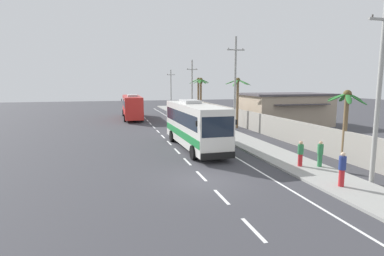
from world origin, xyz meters
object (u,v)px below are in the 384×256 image
object	(u,v)px
utility_pole_nearest	(379,90)
utility_pole_mid	(235,83)
palm_third	(346,110)
pedestrian_midwalk	(342,168)
utility_pole_distant	(171,87)
coach_bus_far_lane	(132,106)
pedestrian_far_walk	(320,153)
utility_pole_far	(192,86)
coach_bus_foreground	(194,124)
palm_nearest	(201,90)
motorcycle_beside_bus	(194,125)
palm_second	(238,93)
palm_fourth	(198,88)
roadside_building	(285,109)
pedestrian_near_kerb	(301,153)

from	to	relation	value
utility_pole_nearest	utility_pole_mid	distance (m)	19.63
utility_pole_mid	palm_third	bearing A→B (deg)	-82.34
pedestrian_midwalk	utility_pole_distant	distance (m)	59.27
pedestrian_midwalk	utility_pole_mid	world-z (taller)	utility_pole_mid
utility_pole_distant	coach_bus_far_lane	bearing A→B (deg)	-113.50
pedestrian_far_walk	utility_pole_far	world-z (taller)	utility_pole_far
coach_bus_foreground	utility_pole_nearest	distance (m)	13.68
utility_pole_far	palm_third	distance (m)	34.69
pedestrian_midwalk	palm_nearest	distance (m)	36.82
motorcycle_beside_bus	palm_second	size ratio (longest dim) A/B	0.33
utility_pole_mid	pedestrian_midwalk	bearing A→B (deg)	-96.35
palm_fourth	roadside_building	size ratio (longest dim) A/B	0.59
pedestrian_midwalk	palm_second	distance (m)	22.04
utility_pole_far	roadside_building	size ratio (longest dim) A/B	0.86
coach_bus_far_lane	utility_pole_far	size ratio (longest dim) A/B	1.29
coach_bus_far_lane	motorcycle_beside_bus	world-z (taller)	coach_bus_far_lane
palm_nearest	palm_fourth	world-z (taller)	palm_fourth
pedestrian_near_kerb	utility_pole_mid	world-z (taller)	utility_pole_mid
pedestrian_midwalk	pedestrian_near_kerb	bearing A→B (deg)	136.05
utility_pole_nearest	palm_fourth	size ratio (longest dim) A/B	1.53
utility_pole_far	palm_nearest	xyz separation A→B (m)	(0.72, -2.95, -0.62)
utility_pole_distant	palm_fourth	bearing A→B (deg)	-84.65
motorcycle_beside_bus	roadside_building	distance (m)	12.93
pedestrian_far_walk	palm_nearest	size ratio (longest dim) A/B	0.26
pedestrian_midwalk	coach_bus_foreground	bearing A→B (deg)	161.26
coach_bus_foreground	utility_pole_distant	xyz separation A→B (m)	(7.00, 47.41, 2.32)
palm_second	pedestrian_midwalk	bearing A→B (deg)	-98.59
roadside_building	pedestrian_far_walk	bearing A→B (deg)	-115.24
coach_bus_far_lane	palm_fourth	distance (m)	14.19
utility_pole_mid	pedestrian_far_walk	bearing A→B (deg)	-92.93
coach_bus_far_lane	motorcycle_beside_bus	xyz separation A→B (m)	(6.02, -13.61, -1.28)
palm_fourth	coach_bus_far_lane	bearing A→B (deg)	-151.52
palm_second	palm_fourth	bearing A→B (deg)	87.93
motorcycle_beside_bus	utility_pole_far	size ratio (longest dim) A/B	0.21
coach_bus_far_lane	palm_nearest	distance (m)	11.71
utility_pole_mid	palm_third	xyz separation A→B (m)	(2.01, -14.98, -1.85)
utility_pole_far	palm_fourth	distance (m)	2.53
pedestrian_far_walk	palm_third	world-z (taller)	palm_third
utility_pole_nearest	utility_pole_distant	bearing A→B (deg)	89.84
roadside_building	coach_bus_foreground	bearing A→B (deg)	-143.76
palm_nearest	palm_third	world-z (taller)	palm_nearest
pedestrian_near_kerb	palm_second	world-z (taller)	palm_second
motorcycle_beside_bus	roadside_building	bearing A→B (deg)	7.67
motorcycle_beside_bus	palm_third	size ratio (longest dim) A/B	0.40
pedestrian_midwalk	palm_nearest	size ratio (longest dim) A/B	0.29
palm_nearest	palm_third	size ratio (longest dim) A/B	1.26
utility_pole_far	utility_pole_mid	bearing A→B (deg)	-90.31
utility_pole_mid	palm_second	bearing A→B (deg)	58.20
utility_pole_far	palm_fourth	xyz separation A→B (m)	(1.66, 1.87, -0.38)
pedestrian_far_walk	palm_fourth	world-z (taller)	palm_fourth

